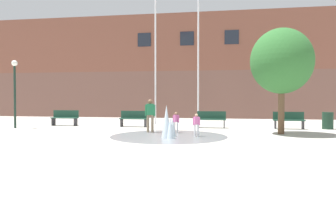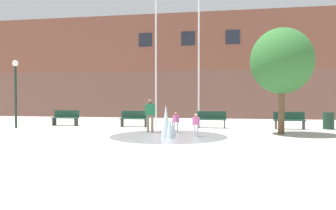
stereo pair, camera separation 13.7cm
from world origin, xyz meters
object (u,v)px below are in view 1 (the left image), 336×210
object	(u,v)px
lamp_post_left_lane	(15,84)
adult_in_red	(150,113)
park_bench_near_trashcan	(211,119)
flagpole_right	(199,49)
park_bench_left_of_flagpoles	(65,118)
park_bench_far_right	(289,120)
park_bench_center	(134,118)
flagpole_left	(156,50)
child_in_fountain	(176,121)
street_tree_near_building	(282,61)
trash_can	(328,121)
child_with_pink_shirt	(196,123)

from	to	relation	value
lamp_post_left_lane	adult_in_red	bearing A→B (deg)	-6.77
park_bench_near_trashcan	flagpole_right	size ratio (longest dim) A/B	0.18
park_bench_left_of_flagpoles	park_bench_far_right	size ratio (longest dim) A/B	1.00
lamp_post_left_lane	park_bench_near_trashcan	bearing A→B (deg)	10.61
park_bench_center	adult_in_red	size ratio (longest dim) A/B	1.01
flagpole_left	lamp_post_left_lane	world-z (taller)	flagpole_left
park_bench_far_right	park_bench_near_trashcan	bearing A→B (deg)	-179.32
child_in_fountain	flagpole_left	distance (m)	6.52
flagpole_left	lamp_post_left_lane	distance (m)	8.32
park_bench_center	street_tree_near_building	world-z (taller)	street_tree_near_building
street_tree_near_building	trash_can	bearing A→B (deg)	45.09
flagpole_left	flagpole_right	xyz separation A→B (m)	(2.67, 0.00, 0.03)
lamp_post_left_lane	trash_can	bearing A→B (deg)	7.74
park_bench_left_of_flagpoles	flagpole_left	world-z (taller)	flagpole_left
child_in_fountain	trash_can	xyz separation A→B (m)	(7.65, 3.16, -0.13)
park_bench_left_of_flagpoles	park_bench_center	size ratio (longest dim) A/B	1.00
park_bench_near_trashcan	flagpole_right	distance (m)	4.63
park_bench_far_right	child_in_fountain	bearing A→B (deg)	-152.66
flagpole_right	lamp_post_left_lane	bearing A→B (deg)	-158.39
park_bench_far_right	flagpole_left	distance (m)	8.84
child_with_pink_shirt	child_in_fountain	size ratio (longest dim) A/B	1.00
park_bench_far_right	trash_can	xyz separation A→B (m)	(2.01, 0.24, -0.03)
child_with_pink_shirt	flagpole_left	world-z (taller)	flagpole_left
park_bench_far_right	trash_can	bearing A→B (deg)	6.74
trash_can	adult_in_red	bearing A→B (deg)	-160.31
park_bench_far_right	flagpole_left	bearing A→B (deg)	166.51
park_bench_far_right	lamp_post_left_lane	size ratio (longest dim) A/B	0.43
child_with_pink_shirt	flagpole_right	distance (m)	7.26
park_bench_left_of_flagpoles	street_tree_near_building	xyz separation A→B (m)	(11.88, -2.49, 2.84)
park_bench_near_trashcan	trash_can	size ratio (longest dim) A/B	1.78
child_with_pink_shirt	lamp_post_left_lane	xyz separation A→B (m)	(-10.08, 2.17, 1.85)
park_bench_left_of_flagpoles	street_tree_near_building	distance (m)	12.47
park_bench_center	park_bench_left_of_flagpoles	bearing A→B (deg)	179.91
park_bench_near_trashcan	street_tree_near_building	xyz separation A→B (m)	(3.26, -2.56, 2.84)
flagpole_left	trash_can	world-z (taller)	flagpole_left
park_bench_near_trashcan	park_bench_far_right	xyz separation A→B (m)	(4.09, 0.05, 0.00)
street_tree_near_building	lamp_post_left_lane	bearing A→B (deg)	177.59
flagpole_right	trash_can	distance (m)	8.26
adult_in_red	street_tree_near_building	bearing A→B (deg)	-17.64
park_bench_far_right	child_with_pink_shirt	distance (m)	6.20
park_bench_near_trashcan	trash_can	distance (m)	6.11
lamp_post_left_lane	street_tree_near_building	distance (m)	13.86
lamp_post_left_lane	street_tree_near_building	xyz separation A→B (m)	(13.82, -0.58, 0.89)
park_bench_left_of_flagpoles	flagpole_left	bearing A→B (deg)	20.82
flagpole_left	park_bench_far_right	bearing A→B (deg)	-13.49
park_bench_far_right	lamp_post_left_lane	distance (m)	14.92
adult_in_red	flagpole_right	size ratio (longest dim) A/B	0.18
park_bench_far_right	flagpole_left	world-z (taller)	flagpole_left
flagpole_left	flagpole_right	world-z (taller)	flagpole_right
flagpole_right	child_with_pink_shirt	bearing A→B (deg)	-86.56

